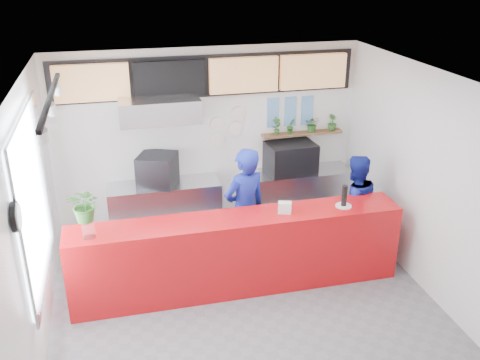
{
  "coord_description": "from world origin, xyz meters",
  "views": [
    {
      "loc": [
        -1.47,
        -5.73,
        4.33
      ],
      "look_at": [
        0.1,
        0.7,
        1.5
      ],
      "focal_mm": 40.0,
      "sensor_mm": 36.0,
      "label": 1
    }
  ],
  "objects_px": {
    "panini_oven": "(158,170)",
    "pepper_mill": "(344,196)",
    "service_counter": "(238,253)",
    "staff_center": "(245,210)",
    "espresso_machine": "(290,158)",
    "staff_right": "(353,206)"
  },
  "relations": [
    {
      "from": "service_counter",
      "to": "pepper_mill",
      "type": "xyz_separation_m",
      "value": [
        1.49,
        -0.03,
        0.71
      ]
    },
    {
      "from": "service_counter",
      "to": "panini_oven",
      "type": "relative_size",
      "value": 8.04
    },
    {
      "from": "espresso_machine",
      "to": "staff_right",
      "type": "height_order",
      "value": "staff_right"
    },
    {
      "from": "espresso_machine",
      "to": "pepper_mill",
      "type": "xyz_separation_m",
      "value": [
        0.15,
        -1.83,
        0.11
      ]
    },
    {
      "from": "panini_oven",
      "to": "pepper_mill",
      "type": "distance_m",
      "value": 3.0
    },
    {
      "from": "panini_oven",
      "to": "staff_center",
      "type": "xyz_separation_m",
      "value": [
        1.1,
        -1.3,
        -0.22
      ]
    },
    {
      "from": "service_counter",
      "to": "panini_oven",
      "type": "bearing_deg",
      "value": 116.07
    },
    {
      "from": "service_counter",
      "to": "panini_oven",
      "type": "xyz_separation_m",
      "value": [
        -0.88,
        1.8,
        0.6
      ]
    },
    {
      "from": "service_counter",
      "to": "pepper_mill",
      "type": "relative_size",
      "value": 15.26
    },
    {
      "from": "staff_center",
      "to": "pepper_mill",
      "type": "xyz_separation_m",
      "value": [
        1.27,
        -0.53,
        0.33
      ]
    },
    {
      "from": "staff_center",
      "to": "espresso_machine",
      "type": "bearing_deg",
      "value": -150.38
    },
    {
      "from": "panini_oven",
      "to": "espresso_machine",
      "type": "relative_size",
      "value": 0.71
    },
    {
      "from": "staff_center",
      "to": "staff_right",
      "type": "xyz_separation_m",
      "value": [
        1.69,
        0.0,
        -0.13
      ]
    },
    {
      "from": "espresso_machine",
      "to": "staff_center",
      "type": "height_order",
      "value": "staff_center"
    },
    {
      "from": "panini_oven",
      "to": "pepper_mill",
      "type": "bearing_deg",
      "value": -15.11
    },
    {
      "from": "service_counter",
      "to": "staff_center",
      "type": "bearing_deg",
      "value": 66.43
    },
    {
      "from": "espresso_machine",
      "to": "staff_right",
      "type": "xyz_separation_m",
      "value": [
        0.57,
        -1.3,
        -0.35
      ]
    },
    {
      "from": "service_counter",
      "to": "staff_center",
      "type": "distance_m",
      "value": 0.67
    },
    {
      "from": "espresso_machine",
      "to": "pepper_mill",
      "type": "height_order",
      "value": "same"
    },
    {
      "from": "service_counter",
      "to": "staff_right",
      "type": "xyz_separation_m",
      "value": [
        1.91,
        0.5,
        0.26
      ]
    },
    {
      "from": "staff_right",
      "to": "pepper_mill",
      "type": "bearing_deg",
      "value": 49.15
    },
    {
      "from": "espresso_machine",
      "to": "pepper_mill",
      "type": "distance_m",
      "value": 1.84
    }
  ]
}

